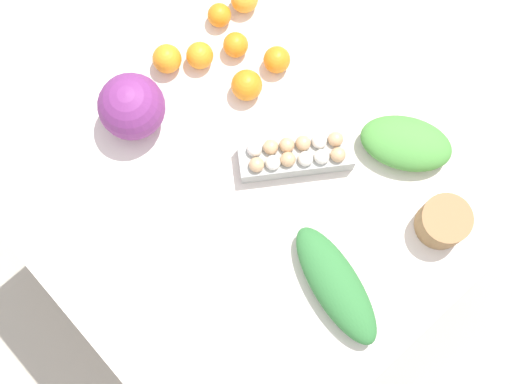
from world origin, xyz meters
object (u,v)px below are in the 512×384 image
(orange_3, at_px, (247,85))
(orange_5, at_px, (277,60))
(greens_bunch_kale, at_px, (336,285))
(orange_0, at_px, (200,55))
(orange_4, at_px, (219,15))
(orange_6, at_px, (167,59))
(egg_carton, at_px, (296,155))
(paper_bag, at_px, (443,222))
(greens_bunch_chard, at_px, (406,143))
(cabbage_purple, at_px, (132,107))
(orange_1, at_px, (236,45))

(orange_3, height_order, orange_5, orange_3)
(greens_bunch_kale, xyz_separation_m, orange_5, (-0.30, -0.55, -0.00))
(orange_0, xyz_separation_m, orange_3, (-0.04, 0.15, 0.00))
(orange_4, distance_m, orange_5, 0.21)
(orange_5, bearing_deg, orange_0, -45.37)
(orange_5, xyz_separation_m, orange_6, (0.22, -0.20, 0.00))
(egg_carton, height_order, greens_bunch_kale, egg_carton)
(greens_bunch_kale, xyz_separation_m, orange_6, (-0.08, -0.75, -0.00))
(orange_3, bearing_deg, greens_bunch_kale, 70.85)
(paper_bag, bearing_deg, greens_bunch_chard, -110.54)
(greens_bunch_kale, distance_m, orange_5, 0.62)
(greens_bunch_kale, distance_m, greens_bunch_chard, 0.42)
(egg_carton, bearing_deg, greens_bunch_chard, 179.05)
(egg_carton, distance_m, greens_bunch_chard, 0.29)
(cabbage_purple, bearing_deg, greens_bunch_kale, 96.91)
(orange_1, distance_m, orange_5, 0.12)
(orange_1, xyz_separation_m, orange_5, (-0.05, 0.11, 0.00))
(egg_carton, distance_m, orange_1, 0.35)
(orange_4, bearing_deg, orange_0, 25.25)
(greens_bunch_kale, height_order, orange_1, greens_bunch_kale)
(egg_carton, xyz_separation_m, orange_6, (0.07, -0.43, -0.00))
(egg_carton, relative_size, orange_3, 3.54)
(orange_0, distance_m, orange_1, 0.10)
(paper_bag, height_order, greens_bunch_chard, paper_bag)
(greens_bunch_chard, relative_size, orange_6, 3.05)
(orange_1, bearing_deg, egg_carton, 74.68)
(egg_carton, relative_size, paper_bag, 2.30)
(orange_0, distance_m, orange_5, 0.21)
(egg_carton, bearing_deg, orange_6, -45.71)
(cabbage_purple, distance_m, paper_bag, 0.85)
(paper_bag, distance_m, orange_0, 0.78)
(egg_carton, relative_size, orange_1, 4.30)
(egg_carton, distance_m, greens_bunch_kale, 0.35)
(orange_3, distance_m, orange_6, 0.23)
(egg_carton, distance_m, orange_4, 0.45)
(greens_bunch_kale, height_order, greens_bunch_chard, greens_bunch_chard)
(cabbage_purple, bearing_deg, orange_4, -169.29)
(cabbage_purple, relative_size, paper_bag, 1.36)
(greens_bunch_kale, height_order, orange_0, greens_bunch_kale)
(orange_3, bearing_deg, orange_4, -112.08)
(cabbage_purple, bearing_deg, orange_1, 174.84)
(paper_bag, relative_size, greens_bunch_kale, 0.39)
(greens_bunch_kale, bearing_deg, greens_bunch_chard, -159.59)
(greens_bunch_kale, bearing_deg, orange_3, -109.15)
(orange_3, bearing_deg, greens_bunch_chard, 116.67)
(paper_bag, distance_m, greens_bunch_chard, 0.23)
(greens_bunch_kale, xyz_separation_m, orange_1, (-0.25, -0.65, -0.01))
(cabbage_purple, distance_m, greens_bunch_kale, 0.69)
(orange_0, xyz_separation_m, orange_1, (-0.09, 0.04, -0.00))
(paper_bag, xyz_separation_m, orange_6, (0.23, -0.81, -0.01))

